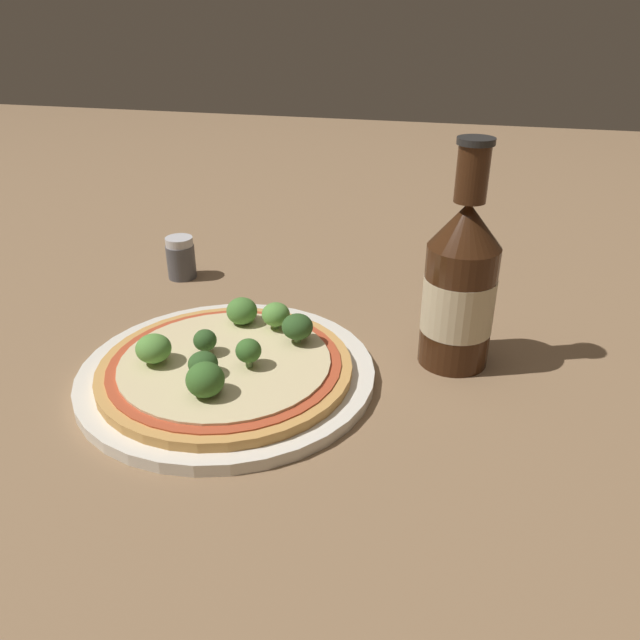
# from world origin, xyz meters

# --- Properties ---
(ground_plane) EXTENTS (3.00, 3.00, 0.00)m
(ground_plane) POSITION_xyz_m (0.00, 0.00, 0.00)
(ground_plane) COLOR #846647
(plate) EXTENTS (0.29, 0.29, 0.01)m
(plate) POSITION_xyz_m (-0.01, -0.02, 0.01)
(plate) COLOR silver
(plate) RESTS_ON ground_plane
(pizza) EXTENTS (0.25, 0.25, 0.01)m
(pizza) POSITION_xyz_m (-0.01, -0.03, 0.02)
(pizza) COLOR tan
(pizza) RESTS_ON plate
(broccoli_floret_0) EXTENTS (0.03, 0.03, 0.03)m
(broccoli_floret_0) POSITION_xyz_m (-0.07, -0.05, 0.04)
(broccoli_floret_0) COLOR #6B8E51
(broccoli_floret_0) RESTS_ON pizza
(broccoli_floret_1) EXTENTS (0.03, 0.03, 0.03)m
(broccoli_floret_1) POSITION_xyz_m (0.02, 0.05, 0.04)
(broccoli_floret_1) COLOR #6B8E51
(broccoli_floret_1) RESTS_ON pizza
(broccoli_floret_2) EXTENTS (0.03, 0.03, 0.02)m
(broccoli_floret_2) POSITION_xyz_m (-0.02, -0.06, 0.04)
(broccoli_floret_2) COLOR #6B8E51
(broccoli_floret_2) RESTS_ON pizza
(broccoli_floret_3) EXTENTS (0.03, 0.03, 0.03)m
(broccoli_floret_3) POSITION_xyz_m (-0.02, 0.05, 0.04)
(broccoli_floret_3) COLOR #6B8E51
(broccoli_floret_3) RESTS_ON pizza
(broccoli_floret_4) EXTENTS (0.03, 0.03, 0.03)m
(broccoli_floret_4) POSITION_xyz_m (0.00, -0.09, 0.04)
(broccoli_floret_4) COLOR #6B8E51
(broccoli_floret_4) RESTS_ON pizza
(broccoli_floret_5) EXTENTS (0.03, 0.03, 0.03)m
(broccoli_floret_5) POSITION_xyz_m (0.05, 0.03, 0.04)
(broccoli_floret_5) COLOR #6B8E51
(broccoli_floret_5) RESTS_ON pizza
(broccoli_floret_6) EXTENTS (0.02, 0.02, 0.03)m
(broccoli_floret_6) POSITION_xyz_m (0.02, -0.03, 0.04)
(broccoli_floret_6) COLOR #6B8E51
(broccoli_floret_6) RESTS_ON pizza
(broccoli_floret_7) EXTENTS (0.02, 0.02, 0.03)m
(broccoli_floret_7) POSITION_xyz_m (-0.03, -0.02, 0.04)
(broccoli_floret_7) COLOR #6B8E51
(broccoli_floret_7) RESTS_ON pizza
(beer_bottle) EXTENTS (0.07, 0.07, 0.23)m
(beer_bottle) POSITION_xyz_m (0.21, 0.07, 0.09)
(beer_bottle) COLOR #381E0F
(beer_bottle) RESTS_ON ground_plane
(pepper_shaker) EXTENTS (0.04, 0.04, 0.06)m
(pepper_shaker) POSITION_xyz_m (-0.16, 0.21, 0.03)
(pepper_shaker) COLOR #4C4C51
(pepper_shaker) RESTS_ON ground_plane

